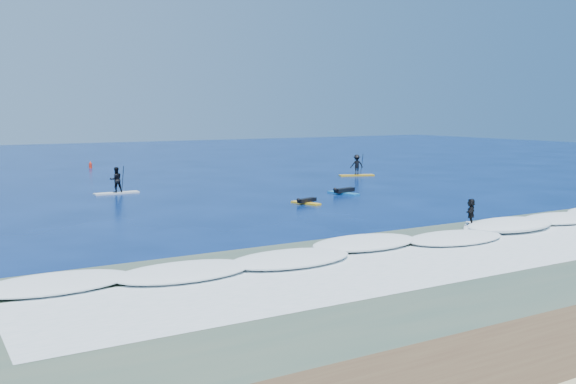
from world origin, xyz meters
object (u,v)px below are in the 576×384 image
sup_paddler_right (357,166)px  marker_buoy (90,165)px  prone_paddler_near (306,202)px  prone_paddler_far (343,191)px  sup_paddler_center (116,182)px  wave_surfer (471,214)px

sup_paddler_right → marker_buoy: bearing=152.0°
prone_paddler_near → marker_buoy: bearing=-6.8°
prone_paddler_far → marker_buoy: bearing=7.1°
sup_paddler_right → marker_buoy: (-17.57, 18.45, -0.50)m
sup_paddler_center → prone_paddler_near: sup_paddler_center is taller
wave_surfer → sup_paddler_right: bearing=24.9°
prone_paddler_near → prone_paddler_far: size_ratio=0.84×
wave_surfer → marker_buoy: size_ratio=2.38×
prone_paddler_far → wave_surfer: 13.72m
marker_buoy → sup_paddler_center: bearing=-98.9°
sup_paddler_right → prone_paddler_far: sup_paddler_right is taller
sup_paddler_center → wave_surfer: bearing=-64.5°
sup_paddler_right → marker_buoy: size_ratio=4.25×
sup_paddler_center → wave_surfer: 23.56m
sup_paddler_center → wave_surfer: (10.42, -21.13, -0.01)m
prone_paddler_far → sup_paddler_center: bearing=46.8°
sup_paddler_center → sup_paddler_right: (20.66, 1.35, 0.04)m
prone_paddler_near → sup_paddler_right: bearing=-63.4°
sup_paddler_center → prone_paddler_far: bearing=-31.5°
sup_paddler_center → sup_paddler_right: size_ratio=0.97×
prone_paddler_near → marker_buoy: marker_buoy is taller
sup_paddler_right → prone_paddler_far: 11.90m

